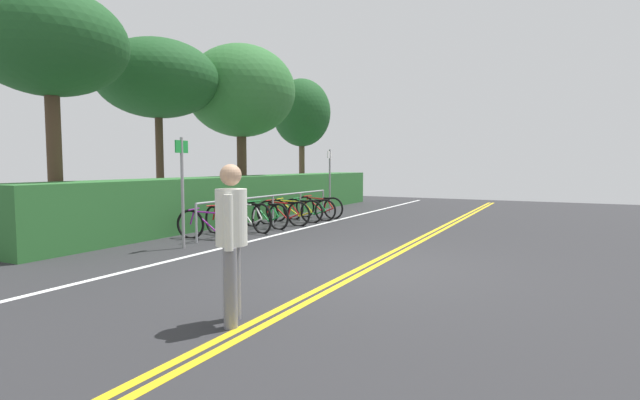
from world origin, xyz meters
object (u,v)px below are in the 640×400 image
bicycle_1 (225,221)px  bike_rack (273,203)px  bicycle_3 (265,215)px  tree_far_right (241,92)px  sign_post_near (182,182)px  sign_post_far (330,175)px  bicycle_6 (309,209)px  tree_extra (302,113)px  pedestrian (232,233)px  tree_mid (158,79)px  bicycle_5 (294,211)px  bicycle_0 (210,224)px  tree_near_left (50,44)px  bicycle_7 (319,207)px  bicycle_4 (283,213)px  bicycle_2 (248,216)px

bicycle_1 → bike_rack: bearing=-4.7°
bicycle_3 → tree_far_right: tree_far_right is taller
sign_post_near → sign_post_far: bearing=3.8°
bicycle_6 → tree_extra: (5.45, 3.36, 3.50)m
pedestrian → tree_mid: size_ratio=0.31×
bike_rack → bicycle_5: bearing=0.3°
pedestrian → bicycle_3: bearing=31.6°
bicycle_0 → bicycle_5: 3.48m
bicycle_3 → tree_near_left: tree_near_left is taller
sign_post_near → bicycle_7: bearing=1.0°
bicycle_1 → bicycle_6: bearing=-4.7°
bicycle_0 → tree_mid: size_ratio=0.30×
tree_mid → tree_far_right: bearing=-21.0°
bicycle_0 → tree_far_right: size_ratio=0.29×
tree_near_left → bicycle_0: bearing=-53.8°
tree_extra → bicycle_4: bearing=-154.2°
bicycle_4 → bicycle_3: bearing=170.6°
bicycle_2 → tree_extra: 9.40m
bicycle_6 → sign_post_far: 2.48m
tree_extra → bicycle_3: bearing=-157.0°
tree_mid → tree_extra: tree_extra is taller
bicycle_2 → sign_post_near: 2.68m
bicycle_6 → bicycle_1: bearing=175.3°
pedestrian → sign_post_far: bearing=21.3°
bicycle_5 → tree_near_left: 7.00m
bicycle_3 → bicycle_6: size_ratio=0.98×
bicycle_4 → bicycle_0: bearing=176.8°
tree_far_right → bicycle_6: bearing=-102.0°
bicycle_3 → bicycle_4: bearing=-9.4°
bicycle_3 → tree_far_right: bearing=45.7°
pedestrian → tree_far_right: bearing=36.4°
bicycle_2 → bicycle_5: (2.09, -0.07, -0.04)m
bicycle_1 → sign_post_near: 1.99m
sign_post_far → tree_far_right: 4.02m
sign_post_near → tree_mid: tree_mid is taller
bicycle_0 → pedestrian: bearing=-137.0°
bike_rack → sign_post_far: bearing=4.2°
tree_extra → bicycle_2: bearing=-159.0°
bicycle_0 → tree_near_left: bearing=126.2°
sign_post_near → tree_near_left: bearing=104.7°
bicycle_4 → bicycle_6: bearing=-3.0°
bicycle_3 → tree_mid: bearing=89.4°
bicycle_5 → tree_far_right: bearing=65.7°
bicycle_3 → tree_far_right: 5.30m
bicycle_5 → bicycle_7: bicycle_7 is taller
bicycle_5 → sign_post_near: size_ratio=0.81×
bicycle_5 → tree_extra: tree_extra is taller
bike_rack → bicycle_6: (1.72, -0.14, -0.31)m
bicycle_1 → bicycle_3: bicycle_3 is taller
bicycle_3 → tree_far_right: (2.65, 2.71, 3.69)m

